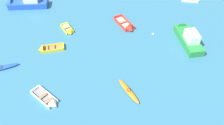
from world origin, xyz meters
TOP-DOWN VIEW (x-y plane):
  - motor_launch_blue_far_right at (-13.71, 36.26)m, footprint 6.66×2.48m
  - rowboat_yellow_foreground_center at (-8.17, 26.26)m, footprint 3.28×1.82m
  - rowboat_white_outer_right at (-5.88, 18.48)m, footprint 3.39×3.00m
  - motor_launch_green_back_row_right at (9.44, 28.80)m, footprint 2.89×6.51m
  - rowboat_red_midfield_left at (1.89, 31.18)m, footprint 3.14×4.14m
  - kayak_blue_midfield_right at (-12.44, 22.91)m, footprint 3.73×2.02m
  - rowboat_yellow_distant_center at (-5.97, 30.00)m, footprint 2.24×2.79m
  - rowboat_white_outer_left at (12.81, 38.85)m, footprint 3.00×1.30m
  - kayak_orange_far_left at (1.85, 20.09)m, footprint 2.44×3.34m
  - mooring_buoy_between_boats_right at (5.28, 30.00)m, footprint 0.31×0.31m

SIDE VIEW (x-z plane):
  - mooring_buoy_between_boats_right at x=5.28m, z-range -0.15..0.15m
  - rowboat_white_outer_left at x=12.81m, z-range -0.33..0.58m
  - rowboat_yellow_distant_center at x=-5.97m, z-range -0.31..0.60m
  - rowboat_white_outer_right at x=-5.88m, z-range -0.37..0.67m
  - kayak_orange_far_left at x=1.85m, z-range -0.01..0.34m
  - rowboat_yellow_foreground_center at x=-8.17m, z-range -0.34..0.68m
  - kayak_blue_midfield_right at x=-12.44m, z-range -0.01..0.35m
  - rowboat_red_midfield_left at x=1.89m, z-range -0.42..0.84m
  - motor_launch_green_back_row_right at x=9.44m, z-range -0.50..1.77m
  - motor_launch_blue_far_right at x=-13.71m, z-range -0.52..1.86m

